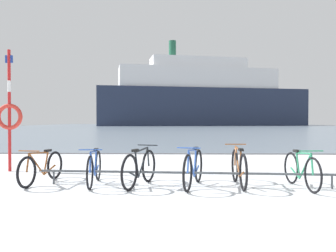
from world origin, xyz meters
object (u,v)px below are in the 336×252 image
(bicycle_0, at_px, (42,168))
(bicycle_3, at_px, (193,168))
(bicycle_1, at_px, (94,168))
(bicycle_4, at_px, (239,168))
(bicycle_2, at_px, (140,168))
(ferry_ship, at_px, (201,98))
(bicycle_5, at_px, (301,170))
(rescue_post, at_px, (9,113))

(bicycle_0, height_order, bicycle_3, bicycle_3)
(bicycle_1, distance_m, bicycle_4, 3.02)
(bicycle_2, distance_m, ferry_ship, 81.45)
(bicycle_0, bearing_deg, bicycle_4, -2.60)
(ferry_ship, bearing_deg, bicycle_5, -92.87)
(bicycle_2, relative_size, bicycle_4, 0.94)
(bicycle_1, distance_m, rescue_post, 3.50)
(bicycle_2, relative_size, ferry_ship, 0.03)
(bicycle_0, relative_size, bicycle_2, 1.06)
(bicycle_0, distance_m, bicycle_5, 5.42)
(bicycle_3, xyz_separation_m, bicycle_4, (0.94, 0.11, 0.00))
(bicycle_4, bearing_deg, bicycle_5, -8.83)
(bicycle_4, distance_m, bicycle_5, 1.23)
(bicycle_0, xyz_separation_m, ferry_ship, (9.46, 80.59, 6.88))
(bicycle_0, height_order, bicycle_2, bicycle_2)
(bicycle_0, xyz_separation_m, bicycle_2, (2.15, -0.24, 0.03))
(bicycle_1, distance_m, bicycle_5, 4.24)
(bicycle_0, relative_size, bicycle_4, 1.00)
(bicycle_1, xyz_separation_m, ferry_ship, (8.29, 80.72, 6.86))
(bicycle_0, height_order, ferry_ship, ferry_ship)
(bicycle_3, xyz_separation_m, bicycle_5, (2.16, -0.08, -0.02))
(bicycle_5, bearing_deg, bicycle_3, 177.90)
(bicycle_1, xyz_separation_m, rescue_post, (-2.72, 1.84, 1.19))
(bicycle_5, bearing_deg, bicycle_1, 176.68)
(bicycle_2, height_order, bicycle_5, bicycle_2)
(bicycle_1, relative_size, bicycle_4, 1.01)
(bicycle_1, height_order, ferry_ship, ferry_ship)
(bicycle_5, distance_m, ferry_ship, 81.36)
(bicycle_3, relative_size, bicycle_5, 1.06)
(bicycle_5, bearing_deg, bicycle_2, 177.58)
(bicycle_0, xyz_separation_m, bicycle_4, (4.20, -0.19, 0.04))
(bicycle_4, bearing_deg, rescue_post, 161.68)
(bicycle_3, bearing_deg, bicycle_1, 175.41)
(bicycle_4, bearing_deg, bicycle_1, 178.91)
(rescue_post, height_order, ferry_ship, ferry_ship)
(bicycle_0, xyz_separation_m, bicycle_5, (5.41, -0.38, 0.02))
(bicycle_0, bearing_deg, ferry_ship, 83.30)
(bicycle_2, bearing_deg, bicycle_5, -2.42)
(bicycle_0, bearing_deg, bicycle_5, -4.01)
(bicycle_5, height_order, ferry_ship, ferry_ship)
(bicycle_2, distance_m, bicycle_5, 3.27)
(bicycle_1, distance_m, bicycle_2, 0.98)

